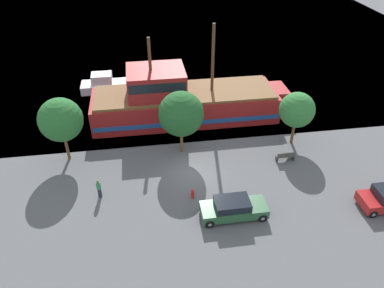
{
  "coord_description": "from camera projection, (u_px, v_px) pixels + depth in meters",
  "views": [
    {
      "loc": [
        -3.48,
        -22.96,
        18.6
      ],
      "look_at": [
        0.27,
        2.0,
        1.2
      ],
      "focal_mm": 35.0,
      "sensor_mm": 36.0,
      "label": 1
    }
  ],
  "objects": [
    {
      "name": "ground_plane",
      "position": [
        192.0,
        171.0,
        29.68
      ],
      "size": [
        160.0,
        160.0,
        0.0
      ],
      "primitive_type": "plane",
      "color": "#5B5B5E"
    },
    {
      "name": "water_surface",
      "position": [
        155.0,
        15.0,
        65.51
      ],
      "size": [
        80.0,
        80.0,
        0.0
      ],
      "primitive_type": "plane",
      "color": "#38667F",
      "rests_on": "ground"
    },
    {
      "name": "pirate_ship",
      "position": [
        181.0,
        100.0,
        35.58
      ],
      "size": [
        18.71,
        5.43,
        9.0
      ],
      "color": "#A31E1E",
      "rests_on": "water_surface"
    },
    {
      "name": "moored_boat_dockside",
      "position": [
        106.0,
        84.0,
        41.02
      ],
      "size": [
        5.44,
        2.23,
        1.96
      ],
      "color": "silver",
      "rests_on": "water_surface"
    },
    {
      "name": "parked_car_curb_front",
      "position": [
        233.0,
        208.0,
        25.23
      ],
      "size": [
        4.49,
        1.82,
        1.42
      ],
      "color": "#2D5B38",
      "rests_on": "ground_plane"
    },
    {
      "name": "fire_hydrant",
      "position": [
        193.0,
        193.0,
        26.89
      ],
      "size": [
        0.42,
        0.25,
        0.76
      ],
      "color": "red",
      "rests_on": "ground_plane"
    },
    {
      "name": "bench_promenade_east",
      "position": [
        286.0,
        156.0,
        30.55
      ],
      "size": [
        1.52,
        0.45,
        0.85
      ],
      "color": "#4C4742",
      "rests_on": "ground_plane"
    },
    {
      "name": "pedestrian_walking_near",
      "position": [
        99.0,
        189.0,
        26.78
      ],
      "size": [
        0.32,
        0.32,
        1.54
      ],
      "color": "#232838",
      "rests_on": "ground_plane"
    },
    {
      "name": "tree_row_east",
      "position": [
        61.0,
        120.0,
        28.94
      ],
      "size": [
        3.46,
        3.46,
        5.45
      ],
      "color": "brown",
      "rests_on": "ground_plane"
    },
    {
      "name": "tree_row_mideast",
      "position": [
        181.0,
        114.0,
        29.76
      ],
      "size": [
        3.66,
        3.66,
        5.52
      ],
      "color": "brown",
      "rests_on": "ground_plane"
    },
    {
      "name": "tree_row_midwest",
      "position": [
        297.0,
        110.0,
        31.12
      ],
      "size": [
        2.98,
        2.98,
        4.78
      ],
      "color": "brown",
      "rests_on": "ground_plane"
    }
  ]
}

